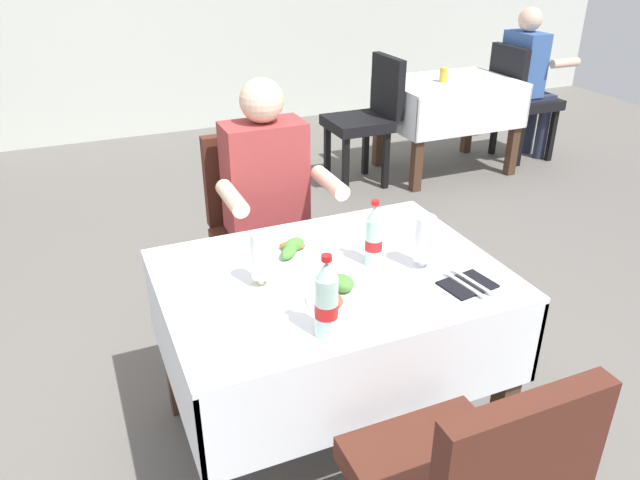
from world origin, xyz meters
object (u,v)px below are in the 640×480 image
Objects in this scene: plate_near_camera at (339,294)px; napkin_cutlery_set at (467,284)px; plate_far_diner at (292,250)px; cola_bottle_secondary at (374,237)px; background_patron at (527,76)px; cola_bottle_primary at (326,301)px; background_chair_right at (520,96)px; seated_diner_far at (270,204)px; background_dining_table at (448,104)px; background_chair_left at (368,114)px; main_dining_table at (331,313)px; background_table_tumbler at (444,75)px; chair_far_diner_seat at (260,227)px; beer_glass_middle at (424,241)px; beer_glass_left at (260,259)px.

plate_near_camera is 0.44m from napkin_cutlery_set.
plate_far_diner is 0.31m from cola_bottle_secondary.
background_patron is at bearing 41.53° from cola_bottle_secondary.
background_chair_right is (2.97, 2.71, -0.31)m from cola_bottle_primary.
seated_diner_far reaches higher than background_dining_table.
seated_diner_far is at bearing 79.88° from plate_far_diner.
cola_bottle_secondary reaches higher than background_chair_left.
plate_far_diner is at bearing -142.61° from background_chair_right.
main_dining_table is at bearing 145.97° from napkin_cutlery_set.
cola_bottle_primary reaches higher than background_table_tumbler.
plate_far_diner is 0.24× the size of background_dining_table.
chair_far_diner_seat is at bearing -150.91° from background_chair_right.
plate_near_camera is at bearing -129.10° from background_table_tumbler.
napkin_cutlery_set is 3.62m from background_patron.
seated_diner_far is 5.11× the size of cola_bottle_secondary.
plate_near_camera is 0.35m from plate_far_diner.
background_patron is at bearing 44.20° from beer_glass_middle.
chair_far_diner_seat is 4.92× the size of beer_glass_left.
seated_diner_far is 6.46× the size of napkin_cutlery_set.
main_dining_table is 1.21× the size of background_chair_left.
beer_glass_left is 0.74× the size of cola_bottle_primary.
seated_diner_far is 0.77m from beer_glass_left.
cola_bottle_secondary reaches higher than background_chair_right.
plate_near_camera is at bearing -92.73° from chair_far_diner_seat.
beer_glass_middle is 3.54m from background_chair_right.
main_dining_table is 0.26m from plate_near_camera.
beer_glass_middle is (0.31, -0.92, 0.30)m from chair_far_diner_seat.
napkin_cutlery_set is (0.55, 0.07, -0.11)m from cola_bottle_primary.
plate_far_diner is 2.65m from background_chair_left.
plate_near_camera is at bearing -41.69° from beer_glass_left.
background_patron reaches higher than plate_near_camera.
background_chair_right is at bearing 37.80° from beer_glass_left.
seated_diner_far is 1.04m from napkin_cutlery_set.
plate_near_camera is 0.23× the size of background_chair_right.
seated_diner_far is at bearing 109.64° from beer_glass_middle.
chair_far_diner_seat is at bearing 101.02° from cola_bottle_secondary.
plate_near_camera is (-0.07, -0.88, 0.05)m from seated_diner_far.
background_table_tumbler is (2.01, 2.36, 0.22)m from main_dining_table.
background_chair_left reaches higher than main_dining_table.
background_table_tumbler is (-0.85, -0.03, 0.09)m from background_patron.
background_chair_left is 8.82× the size of background_table_tumbler.
main_dining_table is at bearing -139.65° from background_chair_right.
chair_far_diner_seat is at bearing -143.23° from background_dining_table.
chair_far_diner_seat reaches higher than background_dining_table.
background_chair_left is (1.63, 2.38, -0.29)m from beer_glass_left.
background_chair_right is (1.44, 0.00, 0.00)m from background_chair_left.
cola_bottle_primary is at bearing -116.46° from main_dining_table.
cola_bottle_secondary reaches higher than napkin_cutlery_set.
background_patron is (3.11, 2.38, -0.14)m from beer_glass_left.
beer_glass_middle reaches higher than plate_near_camera.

